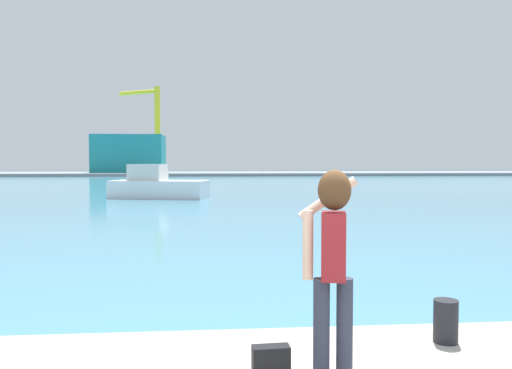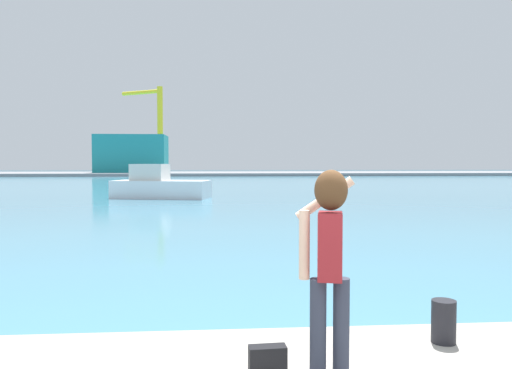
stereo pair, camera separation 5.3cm
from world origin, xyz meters
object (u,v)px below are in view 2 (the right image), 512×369
object	(u,v)px
person_photographer	(329,250)
port_crane	(156,122)
harbor_bollard	(444,321)
handbag	(268,360)
boat_moored	(159,186)
warehouse_left	(132,154)

from	to	relation	value
person_photographer	port_crane	xyz separation A→B (m)	(-11.59, 87.63, 8.13)
harbor_bollard	handbag	bearing A→B (deg)	-161.78
port_crane	boat_moored	bearing A→B (deg)	-83.23
person_photographer	handbag	world-z (taller)	person_photographer
handbag	warehouse_left	distance (m)	92.42
harbor_bollard	warehouse_left	size ratio (longest dim) A/B	0.03
harbor_bollard	port_crane	xyz separation A→B (m)	(-12.90, 86.98, 8.98)
person_photographer	handbag	distance (m)	1.08
warehouse_left	port_crane	world-z (taller)	port_crane
person_photographer	warehouse_left	bearing A→B (deg)	23.67
person_photographer	boat_moored	world-z (taller)	person_photographer
person_photographer	port_crane	size ratio (longest dim) A/B	0.11
person_photographer	harbor_bollard	xyz separation A→B (m)	(1.32, 0.64, -0.85)
harbor_bollard	warehouse_left	xyz separation A→B (m)	(-17.74, 90.37, 3.28)
person_photographer	boat_moored	bearing A→B (deg)	22.57
handbag	harbor_bollard	xyz separation A→B (m)	(1.83, 0.60, 0.09)
person_photographer	port_crane	world-z (taller)	port_crane
harbor_bollard	boat_moored	size ratio (longest dim) A/B	0.07
warehouse_left	person_photographer	bearing A→B (deg)	-79.77
person_photographer	handbag	bearing A→B (deg)	98.97
harbor_bollard	warehouse_left	world-z (taller)	warehouse_left
person_photographer	harbor_bollard	bearing A→B (deg)	-50.51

